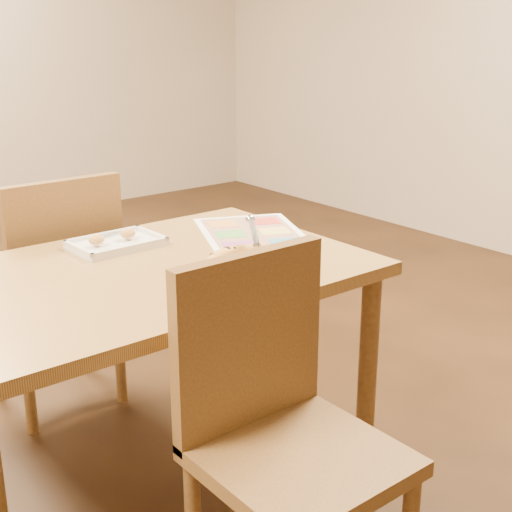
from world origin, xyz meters
TOP-DOWN VIEW (x-y plane):
  - room at (0.00, 0.00)m, footprint 7.00×7.00m
  - dining_table at (0.00, 0.00)m, footprint 1.30×0.85m
  - chair_near at (0.00, -0.60)m, footprint 0.42×0.42m
  - chair_far at (-0.00, 0.60)m, footprint 0.42×0.42m
  - plate at (0.25, -0.23)m, footprint 0.29×0.29m
  - pizza at (0.24, -0.22)m, footprint 0.27×0.27m
  - pizza_cutter at (0.28, -0.18)m, footprint 0.09×0.15m
  - appetizer_tray at (0.05, 0.24)m, footprint 0.28×0.20m
  - menu at (0.48, 0.09)m, footprint 0.49×0.56m

SIDE VIEW (x-z plane):
  - chair_near at x=0.00m, z-range 0.33..0.80m
  - chair_far at x=0.00m, z-range 0.33..0.80m
  - dining_table at x=0.00m, z-range 0.27..0.99m
  - menu at x=0.48m, z-range 0.72..0.72m
  - plate at x=0.25m, z-range 0.72..0.73m
  - appetizer_tray at x=0.05m, z-range 0.71..0.76m
  - pizza at x=0.24m, z-range 0.73..0.77m
  - pizza_cutter at x=0.28m, z-range 0.76..0.86m
  - room at x=0.00m, z-range -2.15..4.85m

